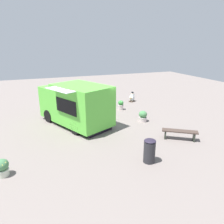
% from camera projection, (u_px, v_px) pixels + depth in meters
% --- Properties ---
extents(ground_plane, '(40.00, 40.00, 0.00)m').
position_uv_depth(ground_plane, '(91.00, 126.00, 12.96)').
color(ground_plane, slate).
extents(food_truck, '(4.01, 5.28, 2.52)m').
position_uv_depth(food_truck, '(76.00, 105.00, 12.86)').
color(food_truck, '#5CC73F').
rests_on(food_truck, ground_plane).
extents(person_customer, '(0.74, 0.68, 0.86)m').
position_uv_depth(person_customer, '(132.00, 98.00, 18.23)').
color(person_customer, brown).
rests_on(person_customer, ground_plane).
extents(planter_flowering_near, '(0.42, 0.42, 0.71)m').
position_uv_depth(planter_flowering_near, '(121.00, 105.00, 15.96)').
color(planter_flowering_near, silver).
rests_on(planter_flowering_near, ground_plane).
extents(planter_flowering_far, '(0.51, 0.51, 0.68)m').
position_uv_depth(planter_flowering_far, '(2.00, 167.00, 7.98)').
color(planter_flowering_far, beige).
rests_on(planter_flowering_far, ground_plane).
extents(planter_flowering_side, '(0.53, 0.53, 0.69)m').
position_uv_depth(planter_flowering_side, '(143.00, 116.00, 13.58)').
color(planter_flowering_side, beige).
rests_on(planter_flowering_side, ground_plane).
extents(plaza_bench, '(1.71, 1.33, 0.50)m').
position_uv_depth(plaza_bench, '(180.00, 133.00, 10.99)').
color(plaza_bench, '#45362F').
rests_on(plaza_bench, ground_plane).
extents(trash_bin, '(0.50, 0.50, 1.03)m').
position_uv_depth(trash_bin, '(149.00, 151.00, 8.86)').
color(trash_bin, '#29292D').
rests_on(trash_bin, ground_plane).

